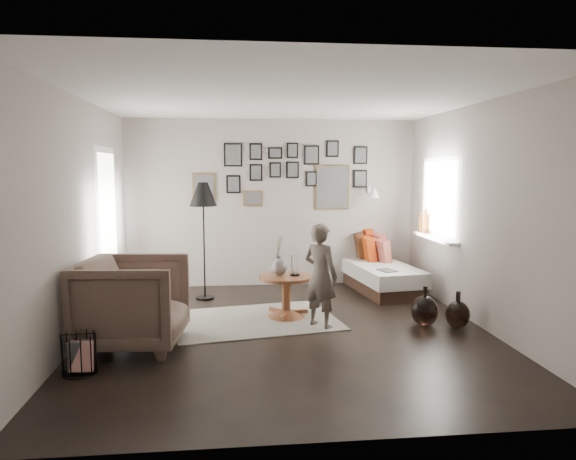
{
  "coord_description": "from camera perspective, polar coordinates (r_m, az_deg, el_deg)",
  "views": [
    {
      "loc": [
        -0.6,
        -5.62,
        1.83
      ],
      "look_at": [
        0.05,
        0.5,
        1.1
      ],
      "focal_mm": 32.0,
      "sensor_mm": 36.0,
      "label": 1
    }
  ],
  "objects": [
    {
      "name": "magazine_basket",
      "position": [
        5.1,
        -22.19,
        -12.65
      ],
      "size": [
        0.32,
        0.32,
        0.36
      ],
      "rotation": [
        0.0,
        0.0,
        0.09
      ],
      "color": "black",
      "rests_on": "ground"
    },
    {
      "name": "wall_right",
      "position": [
        6.32,
        20.77,
        1.52
      ],
      "size": [
        0.0,
        4.8,
        4.8
      ],
      "primitive_type": "plane",
      "rotation": [
        1.57,
        0.0,
        -1.57
      ],
      "color": "gray",
      "rests_on": "ground"
    },
    {
      "name": "window_right",
      "position": [
        7.54,
        15.57,
        -0.32
      ],
      "size": [
        0.15,
        1.32,
        1.3
      ],
      "color": "white",
      "rests_on": "wall_right"
    },
    {
      "name": "door_left",
      "position": [
        7.05,
        -19.43,
        0.03
      ],
      "size": [
        0.0,
        2.14,
        2.14
      ],
      "color": "white",
      "rests_on": "wall_left"
    },
    {
      "name": "candles",
      "position": [
        6.32,
        0.77,
        -3.97
      ],
      "size": [
        0.12,
        0.12,
        0.25
      ],
      "color": "black",
      "rests_on": "pedestal_table"
    },
    {
      "name": "wall_front",
      "position": [
        3.31,
        4.43,
        -2.45
      ],
      "size": [
        4.5,
        0.0,
        4.5
      ],
      "primitive_type": "plane",
      "rotation": [
        -1.57,
        0.0,
        0.0
      ],
      "color": "gray",
      "rests_on": "ground"
    },
    {
      "name": "floor_lamp",
      "position": [
        7.23,
        -9.41,
        3.46
      ],
      "size": [
        0.39,
        0.39,
        1.65
      ],
      "rotation": [
        0.0,
        0.0,
        0.34
      ],
      "color": "black",
      "rests_on": "ground"
    },
    {
      "name": "pedestal_table",
      "position": [
        6.4,
        -0.22,
        -7.57
      ],
      "size": [
        0.67,
        0.67,
        0.53
      ],
      "rotation": [
        0.0,
        0.0,
        -0.07
      ],
      "color": "brown",
      "rests_on": "ground"
    },
    {
      "name": "daybed",
      "position": [
        8.02,
        9.96,
        -4.5
      ],
      "size": [
        1.01,
        1.91,
        0.88
      ],
      "rotation": [
        0.0,
        0.0,
        0.13
      ],
      "color": "black",
      "rests_on": "ground"
    },
    {
      "name": "rug",
      "position": [
        6.35,
        -3.67,
        -9.95
      ],
      "size": [
        2.15,
        1.67,
        0.01
      ],
      "primitive_type": "cube",
      "rotation": [
        0.0,
        0.0,
        0.17
      ],
      "color": "beige",
      "rests_on": "ground"
    },
    {
      "name": "armchair",
      "position": [
        5.55,
        -16.83,
        -7.73
      ],
      "size": [
        1.12,
        1.09,
        0.94
      ],
      "primitive_type": "imported",
      "rotation": [
        0.0,
        0.0,
        1.47
      ],
      "color": "brown",
      "rests_on": "ground"
    },
    {
      "name": "wall_back",
      "position": [
        8.06,
        -1.78,
        2.99
      ],
      "size": [
        4.5,
        0.0,
        4.5
      ],
      "primitive_type": "plane",
      "rotation": [
        1.57,
        0.0,
        0.0
      ],
      "color": "gray",
      "rests_on": "ground"
    },
    {
      "name": "armchair_cushion",
      "position": [
        5.59,
        -16.43,
        -7.48
      ],
      "size": [
        0.48,
        0.49,
        0.19
      ],
      "primitive_type": "cube",
      "rotation": [
        -0.21,
        0.0,
        -0.13
      ],
      "color": "white",
      "rests_on": "armchair"
    },
    {
      "name": "magazine_on_daybed",
      "position": [
        7.38,
        10.96,
        -4.42
      ],
      "size": [
        0.27,
        0.32,
        0.01
      ],
      "primitive_type": "cube",
      "rotation": [
        0.0,
        0.0,
        0.31
      ],
      "color": "black",
      "rests_on": "daybed"
    },
    {
      "name": "ceiling",
      "position": [
        5.7,
        0.03,
        14.53
      ],
      "size": [
        4.8,
        4.8,
        0.0
      ],
      "primitive_type": "plane",
      "rotation": [
        3.14,
        0.0,
        0.0
      ],
      "color": "white",
      "rests_on": "wall_back"
    },
    {
      "name": "demijohn_small",
      "position": [
        6.32,
        18.33,
        -8.88
      ],
      "size": [
        0.28,
        0.28,
        0.43
      ],
      "color": "black",
      "rests_on": "ground"
    },
    {
      "name": "wall_sconce",
      "position": [
        8.05,
        9.45,
        4.06
      ],
      "size": [
        0.18,
        0.36,
        0.16
      ],
      "color": "white",
      "rests_on": "wall_back"
    },
    {
      "name": "gallery_wall",
      "position": [
        8.05,
        0.27,
        6.15
      ],
      "size": [
        2.74,
        0.03,
        1.08
      ],
      "color": "brown",
      "rests_on": "wall_back"
    },
    {
      "name": "ground",
      "position": [
        5.94,
        0.03,
        -11.18
      ],
      "size": [
        4.8,
        4.8,
        0.0
      ],
      "primitive_type": "plane",
      "color": "black",
      "rests_on": "ground"
    },
    {
      "name": "vase",
      "position": [
        6.32,
        -0.96,
        -3.74
      ],
      "size": [
        0.19,
        0.19,
        0.48
      ],
      "color": "black",
      "rests_on": "pedestal_table"
    },
    {
      "name": "demijohn_large",
      "position": [
        6.29,
        14.94,
        -8.65
      ],
      "size": [
        0.32,
        0.32,
        0.47
      ],
      "color": "black",
      "rests_on": "ground"
    },
    {
      "name": "wall_left",
      "position": [
        5.88,
        -22.34,
        1.09
      ],
      "size": [
        0.0,
        4.8,
        4.8
      ],
      "primitive_type": "plane",
      "rotation": [
        1.57,
        0.0,
        1.57
      ],
      "color": "gray",
      "rests_on": "ground"
    },
    {
      "name": "child",
      "position": [
        5.96,
        3.64,
        -5.07
      ],
      "size": [
        0.52,
        0.52,
        1.22
      ],
      "primitive_type": "imported",
      "rotation": [
        0.0,
        0.0,
        2.33
      ],
      "color": "#5D5149",
      "rests_on": "ground"
    }
  ]
}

